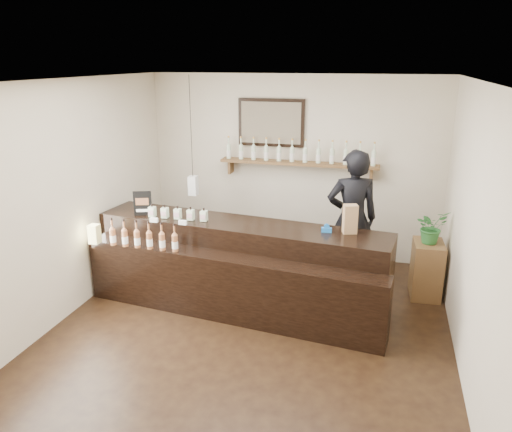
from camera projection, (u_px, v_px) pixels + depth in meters
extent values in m
plane|color=black|center=(250.00, 329.00, 5.81)|extent=(5.00, 5.00, 0.00)
plane|color=beige|center=(293.00, 168.00, 7.69)|extent=(4.50, 0.00, 4.50)
plane|color=beige|center=(142.00, 332.00, 3.08)|extent=(4.50, 0.00, 4.50)
plane|color=beige|center=(68.00, 200.00, 5.93)|extent=(0.00, 5.00, 5.00)
plane|color=beige|center=(473.00, 232.00, 4.84)|extent=(0.00, 5.00, 5.00)
plane|color=white|center=(250.00, 81.00, 4.96)|extent=(5.00, 5.00, 0.00)
cube|color=brown|center=(298.00, 163.00, 7.51)|extent=(2.40, 0.25, 0.04)
cube|color=brown|center=(231.00, 167.00, 7.84)|extent=(0.04, 0.20, 0.20)
cube|color=brown|center=(371.00, 175.00, 7.31)|extent=(0.04, 0.20, 0.20)
cube|color=black|center=(271.00, 123.00, 7.54)|extent=(1.02, 0.04, 0.72)
cube|color=#493F2F|center=(271.00, 123.00, 7.52)|extent=(0.92, 0.01, 0.62)
cube|color=white|center=(193.00, 186.00, 7.22)|extent=(0.12, 0.12, 0.28)
cylinder|color=black|center=(191.00, 127.00, 6.97)|extent=(0.01, 0.01, 1.41)
cylinder|color=silver|center=(229.00, 152.00, 7.75)|extent=(0.07, 0.07, 0.20)
cone|color=silver|center=(229.00, 144.00, 7.71)|extent=(0.07, 0.07, 0.05)
cylinder|color=silver|center=(229.00, 140.00, 7.69)|extent=(0.02, 0.02, 0.07)
cylinder|color=gold|center=(228.00, 137.00, 7.67)|extent=(0.03, 0.03, 0.02)
cylinder|color=white|center=(229.00, 153.00, 7.75)|extent=(0.07, 0.07, 0.09)
cylinder|color=silver|center=(241.00, 152.00, 7.70)|extent=(0.07, 0.07, 0.20)
cone|color=silver|center=(241.00, 144.00, 7.66)|extent=(0.07, 0.07, 0.05)
cylinder|color=silver|center=(241.00, 140.00, 7.64)|extent=(0.02, 0.02, 0.07)
cylinder|color=gold|center=(241.00, 137.00, 7.63)|extent=(0.03, 0.03, 0.02)
cylinder|color=white|center=(241.00, 154.00, 7.70)|extent=(0.07, 0.07, 0.09)
cylinder|color=silver|center=(254.00, 153.00, 7.65)|extent=(0.07, 0.07, 0.20)
cone|color=silver|center=(254.00, 145.00, 7.61)|extent=(0.07, 0.07, 0.05)
cylinder|color=silver|center=(254.00, 141.00, 7.59)|extent=(0.02, 0.02, 0.07)
cylinder|color=gold|center=(254.00, 138.00, 7.58)|extent=(0.03, 0.03, 0.02)
cylinder|color=white|center=(254.00, 154.00, 7.65)|extent=(0.07, 0.07, 0.09)
cylinder|color=silver|center=(266.00, 154.00, 7.60)|extent=(0.07, 0.07, 0.20)
cone|color=silver|center=(266.00, 145.00, 7.56)|extent=(0.07, 0.07, 0.05)
cylinder|color=silver|center=(266.00, 141.00, 7.54)|extent=(0.02, 0.02, 0.07)
cylinder|color=gold|center=(266.00, 138.00, 7.53)|extent=(0.03, 0.03, 0.02)
cylinder|color=white|center=(266.00, 155.00, 7.61)|extent=(0.07, 0.07, 0.09)
cylinder|color=silver|center=(279.00, 154.00, 7.55)|extent=(0.07, 0.07, 0.20)
cone|color=silver|center=(279.00, 146.00, 7.51)|extent=(0.07, 0.07, 0.05)
cylinder|color=silver|center=(279.00, 142.00, 7.49)|extent=(0.02, 0.02, 0.07)
cylinder|color=gold|center=(279.00, 139.00, 7.48)|extent=(0.03, 0.03, 0.02)
cylinder|color=white|center=(279.00, 156.00, 7.56)|extent=(0.07, 0.07, 0.09)
cylinder|color=silver|center=(292.00, 155.00, 7.50)|extent=(0.07, 0.07, 0.20)
cone|color=silver|center=(292.00, 146.00, 7.46)|extent=(0.07, 0.07, 0.05)
cylinder|color=silver|center=(292.00, 142.00, 7.45)|extent=(0.02, 0.02, 0.07)
cylinder|color=gold|center=(292.00, 139.00, 7.43)|extent=(0.03, 0.03, 0.02)
cylinder|color=white|center=(292.00, 156.00, 7.51)|extent=(0.07, 0.07, 0.09)
cylinder|color=silver|center=(305.00, 155.00, 7.45)|extent=(0.07, 0.07, 0.20)
cone|color=silver|center=(305.00, 147.00, 7.41)|extent=(0.07, 0.07, 0.05)
cylinder|color=silver|center=(306.00, 143.00, 7.40)|extent=(0.02, 0.02, 0.07)
cylinder|color=gold|center=(306.00, 140.00, 7.38)|extent=(0.03, 0.03, 0.02)
cylinder|color=white|center=(305.00, 157.00, 7.46)|extent=(0.07, 0.07, 0.09)
cylinder|color=silver|center=(318.00, 156.00, 7.40)|extent=(0.07, 0.07, 0.20)
cone|color=silver|center=(319.00, 148.00, 7.37)|extent=(0.07, 0.07, 0.05)
cylinder|color=silver|center=(319.00, 144.00, 7.35)|extent=(0.02, 0.02, 0.07)
cylinder|color=gold|center=(319.00, 140.00, 7.33)|extent=(0.03, 0.03, 0.02)
cylinder|color=white|center=(318.00, 157.00, 7.41)|extent=(0.07, 0.07, 0.09)
cylinder|color=silver|center=(332.00, 157.00, 7.36)|extent=(0.07, 0.07, 0.20)
cone|color=silver|center=(332.00, 148.00, 7.32)|extent=(0.07, 0.07, 0.05)
cylinder|color=silver|center=(333.00, 144.00, 7.30)|extent=(0.02, 0.02, 0.07)
cylinder|color=gold|center=(333.00, 141.00, 7.28)|extent=(0.03, 0.03, 0.02)
cylinder|color=white|center=(332.00, 158.00, 7.36)|extent=(0.07, 0.07, 0.09)
cylinder|color=silver|center=(346.00, 157.00, 7.31)|extent=(0.07, 0.07, 0.20)
cone|color=silver|center=(346.00, 149.00, 7.27)|extent=(0.07, 0.07, 0.05)
cylinder|color=silver|center=(346.00, 145.00, 7.25)|extent=(0.02, 0.02, 0.07)
cylinder|color=gold|center=(347.00, 142.00, 7.24)|extent=(0.03, 0.03, 0.02)
cylinder|color=white|center=(346.00, 159.00, 7.31)|extent=(0.07, 0.07, 0.09)
cylinder|color=silver|center=(359.00, 158.00, 7.26)|extent=(0.07, 0.07, 0.20)
cone|color=silver|center=(360.00, 149.00, 7.22)|extent=(0.07, 0.07, 0.05)
cylinder|color=silver|center=(360.00, 145.00, 7.20)|extent=(0.02, 0.02, 0.07)
cylinder|color=gold|center=(361.00, 142.00, 7.19)|extent=(0.03, 0.03, 0.02)
cylinder|color=white|center=(359.00, 160.00, 7.26)|extent=(0.07, 0.07, 0.09)
cylinder|color=silver|center=(374.00, 159.00, 7.21)|extent=(0.07, 0.07, 0.20)
cone|color=silver|center=(374.00, 150.00, 7.17)|extent=(0.07, 0.07, 0.05)
cylinder|color=silver|center=(374.00, 146.00, 7.15)|extent=(0.02, 0.02, 0.07)
cylinder|color=gold|center=(375.00, 143.00, 7.14)|extent=(0.03, 0.03, 0.02)
cylinder|color=white|center=(373.00, 160.00, 7.22)|extent=(0.07, 0.07, 0.09)
cube|color=black|center=(240.00, 262.00, 6.38)|extent=(3.82, 1.10, 1.05)
cube|color=black|center=(228.00, 287.00, 5.96)|extent=(3.78, 0.77, 0.80)
cube|color=white|center=(154.00, 220.00, 6.24)|extent=(0.10, 0.04, 0.05)
cube|color=white|center=(183.00, 222.00, 6.15)|extent=(0.10, 0.04, 0.05)
cube|color=#FBF699|center=(95.00, 238.00, 6.24)|extent=(0.12, 0.12, 0.12)
cube|color=#FBF699|center=(94.00, 229.00, 6.21)|extent=(0.12, 0.12, 0.12)
cube|color=silver|center=(152.00, 212.00, 6.43)|extent=(0.08, 0.08, 0.13)
cube|color=#D0A1A7|center=(151.00, 213.00, 6.38)|extent=(0.07, 0.00, 0.06)
cylinder|color=black|center=(152.00, 205.00, 6.40)|extent=(0.02, 0.02, 0.03)
cube|color=silver|center=(165.00, 213.00, 6.38)|extent=(0.08, 0.08, 0.13)
cube|color=#D0A1A7|center=(163.00, 214.00, 6.34)|extent=(0.07, 0.00, 0.06)
cylinder|color=black|center=(165.00, 206.00, 6.36)|extent=(0.02, 0.02, 0.03)
cube|color=silver|center=(178.00, 214.00, 6.34)|extent=(0.08, 0.08, 0.13)
cube|color=#D0A1A7|center=(176.00, 215.00, 6.29)|extent=(0.07, 0.00, 0.06)
cylinder|color=black|center=(177.00, 207.00, 6.31)|extent=(0.02, 0.02, 0.03)
cube|color=silver|center=(191.00, 215.00, 6.30)|extent=(0.08, 0.08, 0.13)
cube|color=#D0A1A7|center=(189.00, 216.00, 6.25)|extent=(0.07, 0.00, 0.06)
cylinder|color=black|center=(190.00, 208.00, 6.27)|extent=(0.02, 0.02, 0.03)
cube|color=silver|center=(204.00, 216.00, 6.25)|extent=(0.08, 0.08, 0.13)
cube|color=#D0A1A7|center=(203.00, 217.00, 6.21)|extent=(0.07, 0.00, 0.06)
cylinder|color=black|center=(204.00, 209.00, 6.23)|extent=(0.02, 0.02, 0.03)
cylinder|color=#9D5D35|center=(113.00, 237.00, 6.17)|extent=(0.07, 0.07, 0.20)
cone|color=#9D5D35|center=(112.00, 227.00, 6.13)|extent=(0.07, 0.07, 0.05)
cylinder|color=#9D5D35|center=(112.00, 223.00, 6.11)|extent=(0.02, 0.02, 0.07)
cylinder|color=black|center=(111.00, 219.00, 6.10)|extent=(0.03, 0.03, 0.02)
cylinder|color=white|center=(113.00, 239.00, 6.17)|extent=(0.07, 0.07, 0.09)
cylinder|color=#9D5D35|center=(125.00, 238.00, 6.13)|extent=(0.07, 0.07, 0.20)
cone|color=#9D5D35|center=(124.00, 229.00, 6.09)|extent=(0.07, 0.07, 0.05)
cylinder|color=#9D5D35|center=(124.00, 224.00, 6.07)|extent=(0.02, 0.02, 0.07)
cylinder|color=black|center=(123.00, 220.00, 6.06)|extent=(0.03, 0.03, 0.02)
cylinder|color=white|center=(125.00, 240.00, 6.13)|extent=(0.07, 0.07, 0.09)
cylinder|color=#9D5D35|center=(137.00, 239.00, 6.09)|extent=(0.07, 0.07, 0.20)
cone|color=#9D5D35|center=(136.00, 230.00, 6.05)|extent=(0.07, 0.07, 0.05)
cylinder|color=#9D5D35|center=(136.00, 225.00, 6.03)|extent=(0.02, 0.02, 0.07)
cylinder|color=black|center=(136.00, 221.00, 6.02)|extent=(0.03, 0.03, 0.02)
cylinder|color=white|center=(137.00, 241.00, 6.09)|extent=(0.07, 0.07, 0.09)
cylinder|color=#9D5D35|center=(150.00, 241.00, 6.05)|extent=(0.07, 0.07, 0.20)
cone|color=#9D5D35|center=(149.00, 231.00, 6.01)|extent=(0.07, 0.07, 0.05)
cylinder|color=#9D5D35|center=(149.00, 226.00, 5.99)|extent=(0.02, 0.02, 0.07)
cylinder|color=black|center=(148.00, 222.00, 5.98)|extent=(0.03, 0.03, 0.02)
cylinder|color=white|center=(150.00, 242.00, 6.05)|extent=(0.07, 0.07, 0.09)
cylinder|color=#9D5D35|center=(162.00, 242.00, 6.01)|extent=(0.07, 0.07, 0.20)
cone|color=#9D5D35|center=(162.00, 232.00, 5.97)|extent=(0.07, 0.07, 0.05)
cylinder|color=#9D5D35|center=(161.00, 227.00, 5.95)|extent=(0.02, 0.02, 0.07)
cylinder|color=black|center=(161.00, 224.00, 5.94)|extent=(0.03, 0.03, 0.02)
cylinder|color=white|center=(162.00, 244.00, 6.01)|extent=(0.07, 0.07, 0.09)
cylinder|color=#9D5D35|center=(175.00, 243.00, 5.97)|extent=(0.07, 0.07, 0.20)
cone|color=#9D5D35|center=(174.00, 233.00, 5.93)|extent=(0.07, 0.07, 0.05)
cylinder|color=#9D5D35|center=(174.00, 228.00, 5.91)|extent=(0.02, 0.02, 0.07)
cylinder|color=black|center=(174.00, 225.00, 5.89)|extent=(0.03, 0.03, 0.02)
cylinder|color=white|center=(175.00, 245.00, 5.97)|extent=(0.07, 0.07, 0.09)
cube|color=black|center=(143.00, 203.00, 6.47)|extent=(0.23, 0.09, 0.32)
cube|color=brown|center=(142.00, 202.00, 6.45)|extent=(0.16, 0.06, 0.09)
cube|color=white|center=(143.00, 210.00, 6.48)|extent=(0.16, 0.06, 0.04)
cube|color=olive|center=(350.00, 219.00, 5.81)|extent=(0.19, 0.16, 0.34)
cube|color=black|center=(349.00, 225.00, 5.77)|extent=(0.09, 0.03, 0.07)
cube|color=blue|center=(327.00, 230.00, 5.88)|extent=(0.13, 0.06, 0.06)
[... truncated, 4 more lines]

